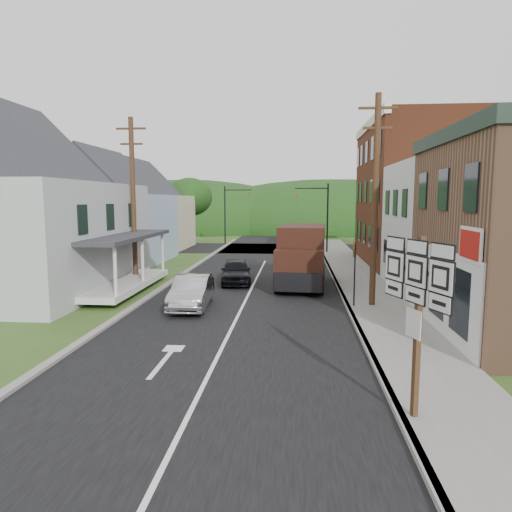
% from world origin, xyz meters
% --- Properties ---
extents(ground, '(120.00, 120.00, 0.00)m').
position_xyz_m(ground, '(0.00, 0.00, 0.00)').
color(ground, '#2D4719').
rests_on(ground, ground).
extents(road, '(9.00, 90.00, 0.02)m').
position_xyz_m(road, '(0.00, 10.00, 0.00)').
color(road, black).
rests_on(road, ground).
extents(cross_road, '(60.00, 9.00, 0.02)m').
position_xyz_m(cross_road, '(0.00, 27.00, 0.00)').
color(cross_road, black).
rests_on(cross_road, ground).
extents(sidewalk_right, '(2.80, 55.00, 0.15)m').
position_xyz_m(sidewalk_right, '(5.90, 8.00, 0.07)').
color(sidewalk_right, slate).
rests_on(sidewalk_right, ground).
extents(curb_right, '(0.20, 55.00, 0.15)m').
position_xyz_m(curb_right, '(4.55, 8.00, 0.07)').
color(curb_right, slate).
rests_on(curb_right, ground).
extents(curb_left, '(0.30, 55.00, 0.12)m').
position_xyz_m(curb_left, '(-4.65, 8.00, 0.06)').
color(curb_left, slate).
rests_on(curb_left, ground).
extents(storefront_white, '(8.00, 7.00, 6.50)m').
position_xyz_m(storefront_white, '(11.30, 7.50, 3.25)').
color(storefront_white, silver).
rests_on(storefront_white, ground).
extents(storefront_red, '(8.00, 12.00, 10.00)m').
position_xyz_m(storefront_red, '(11.30, 17.00, 5.00)').
color(storefront_red, '#622C17').
rests_on(storefront_red, ground).
extents(house_gray, '(10.20, 12.24, 8.35)m').
position_xyz_m(house_gray, '(-12.00, 6.00, 4.23)').
color(house_gray, '#AAACAF').
rests_on(house_gray, ground).
extents(house_blue, '(7.14, 8.16, 7.28)m').
position_xyz_m(house_blue, '(-11.00, 17.00, 3.69)').
color(house_blue, '#9AADD3').
rests_on(house_blue, ground).
extents(house_cream, '(7.14, 8.16, 7.28)m').
position_xyz_m(house_cream, '(-11.50, 26.00, 3.69)').
color(house_cream, beige).
rests_on(house_cream, ground).
extents(utility_pole_right, '(1.60, 0.26, 9.00)m').
position_xyz_m(utility_pole_right, '(5.60, 3.50, 4.66)').
color(utility_pole_right, '#472D19').
rests_on(utility_pole_right, ground).
extents(utility_pole_left, '(1.60, 0.26, 9.00)m').
position_xyz_m(utility_pole_left, '(-6.50, 8.00, 4.66)').
color(utility_pole_left, '#472D19').
rests_on(utility_pole_left, ground).
extents(traffic_signal_right, '(2.87, 0.20, 6.00)m').
position_xyz_m(traffic_signal_right, '(4.30, 23.50, 3.76)').
color(traffic_signal_right, black).
rests_on(traffic_signal_right, ground).
extents(traffic_signal_left, '(2.87, 0.20, 6.00)m').
position_xyz_m(traffic_signal_left, '(-4.30, 30.50, 3.76)').
color(traffic_signal_left, black).
rests_on(traffic_signal_left, ground).
extents(tree_left_c, '(5.80, 5.80, 8.41)m').
position_xyz_m(tree_left_c, '(-19.00, 20.00, 5.94)').
color(tree_left_c, '#382616').
rests_on(tree_left_c, ground).
extents(tree_left_d, '(4.80, 4.80, 6.94)m').
position_xyz_m(tree_left_d, '(-9.00, 32.00, 4.88)').
color(tree_left_d, '#382616').
rests_on(tree_left_d, ground).
extents(forested_ridge, '(90.00, 30.00, 16.00)m').
position_xyz_m(forested_ridge, '(0.00, 55.00, 0.00)').
color(forested_ridge, black).
rests_on(forested_ridge, ground).
extents(silver_sedan, '(1.70, 4.28, 1.38)m').
position_xyz_m(silver_sedan, '(-2.16, 2.88, 0.69)').
color(silver_sedan, '#B4B4B9').
rests_on(silver_sedan, ground).
extents(dark_sedan, '(2.10, 4.14, 1.35)m').
position_xyz_m(dark_sedan, '(-1.01, 8.69, 0.68)').
color(dark_sedan, black).
rests_on(dark_sedan, ground).
extents(delivery_van, '(2.77, 5.98, 3.26)m').
position_xyz_m(delivery_van, '(2.61, 8.12, 1.65)').
color(delivery_van, black).
rests_on(delivery_van, ground).
extents(route_sign_cluster, '(0.86, 2.05, 3.80)m').
position_xyz_m(route_sign_cluster, '(4.75, -6.83, 2.61)').
color(route_sign_cluster, '#472D19').
rests_on(route_sign_cluster, sidewalk_right).
extents(warning_sign, '(0.18, 0.78, 2.87)m').
position_xyz_m(warning_sign, '(4.77, 3.25, 1.98)').
color(warning_sign, black).
rests_on(warning_sign, sidewalk_right).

